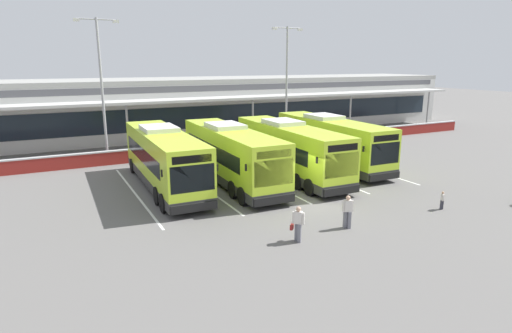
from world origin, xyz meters
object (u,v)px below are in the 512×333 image
(pedestrian_with_handbag, at_px, (298,223))
(pedestrian_in_dark_coat, at_px, (348,211))
(coach_bus_right_centre, at_px, (330,142))
(lamp_post_centre, at_px, (287,77))
(coach_bus_centre, at_px, (289,150))
(coach_bus_left_centre, at_px, (231,156))
(lamp_post_west, at_px, (101,81))
(coach_bus_leftmost, at_px, (164,160))
(pedestrian_child, at_px, (442,200))

(pedestrian_with_handbag, height_order, pedestrian_in_dark_coat, same)
(coach_bus_right_centre, xyz_separation_m, lamp_post_centre, (2.08, 10.08, 4.50))
(coach_bus_centre, bearing_deg, coach_bus_right_centre, 16.12)
(coach_bus_centre, xyz_separation_m, coach_bus_right_centre, (4.43, 1.28, 0.00))
(coach_bus_left_centre, xyz_separation_m, pedestrian_with_handbag, (-1.28, -10.18, -0.93))
(pedestrian_in_dark_coat, xyz_separation_m, lamp_post_west, (-7.99, 20.33, 5.42))
(coach_bus_leftmost, bearing_deg, coach_bus_left_centre, -10.72)
(coach_bus_leftmost, relative_size, pedestrian_with_handbag, 7.54)
(coach_bus_right_centre, height_order, pedestrian_in_dark_coat, coach_bus_right_centre)
(coach_bus_leftmost, bearing_deg, lamp_post_centre, 34.51)
(coach_bus_leftmost, relative_size, lamp_post_centre, 1.11)
(coach_bus_left_centre, distance_m, pedestrian_with_handbag, 10.30)
(pedestrian_with_handbag, distance_m, pedestrian_child, 9.22)
(lamp_post_west, height_order, lamp_post_centre, same)
(coach_bus_centre, xyz_separation_m, pedestrian_in_dark_coat, (-2.62, -9.67, -0.91))
(coach_bus_left_centre, xyz_separation_m, pedestrian_in_dark_coat, (1.67, -9.91, -0.91))
(coach_bus_centre, bearing_deg, pedestrian_in_dark_coat, -105.16)
(lamp_post_west, bearing_deg, coach_bus_leftmost, -77.70)
(coach_bus_centre, relative_size, lamp_post_west, 1.11)
(coach_bus_centre, bearing_deg, pedestrian_with_handbag, -119.27)
(coach_bus_centre, height_order, pedestrian_child, coach_bus_centre)
(pedestrian_child, xyz_separation_m, lamp_post_west, (-14.25, 20.51, 5.75))
(coach_bus_left_centre, distance_m, pedestrian_in_dark_coat, 10.09)
(coach_bus_leftmost, distance_m, pedestrian_in_dark_coat, 12.26)
(coach_bus_leftmost, relative_size, lamp_post_west, 1.11)
(coach_bus_left_centre, relative_size, pedestrian_child, 12.16)
(coach_bus_right_centre, xyz_separation_m, pedestrian_with_handbag, (-10.00, -11.22, -0.93))
(lamp_post_west, bearing_deg, coach_bus_left_centre, -58.76)
(pedestrian_child, distance_m, lamp_post_centre, 22.17)
(pedestrian_in_dark_coat, relative_size, pedestrian_child, 1.61)
(lamp_post_centre, bearing_deg, coach_bus_centre, -119.81)
(lamp_post_centre, bearing_deg, coach_bus_leftmost, -145.49)
(pedestrian_with_handbag, bearing_deg, coach_bus_right_centre, 48.29)
(lamp_post_west, relative_size, lamp_post_centre, 1.00)
(pedestrian_with_handbag, bearing_deg, coach_bus_leftmost, 104.98)
(coach_bus_right_centre, height_order, lamp_post_west, lamp_post_west)
(pedestrian_with_handbag, xyz_separation_m, pedestrian_in_dark_coat, (2.95, 0.27, 0.02))
(coach_bus_leftmost, bearing_deg, pedestrian_child, -41.88)
(coach_bus_left_centre, height_order, coach_bus_right_centre, same)
(coach_bus_right_centre, bearing_deg, coach_bus_centre, -163.88)
(coach_bus_leftmost, xyz_separation_m, pedestrian_child, (12.15, -10.89, -1.24))
(coach_bus_centre, bearing_deg, coach_bus_left_centre, 176.78)
(lamp_post_centre, bearing_deg, pedestrian_in_dark_coat, -113.46)
(coach_bus_left_centre, distance_m, lamp_post_west, 12.99)
(pedestrian_in_dark_coat, distance_m, pedestrian_child, 6.27)
(coach_bus_centre, distance_m, lamp_post_centre, 13.85)
(coach_bus_leftmost, bearing_deg, lamp_post_west, 102.30)
(coach_bus_leftmost, distance_m, lamp_post_west, 10.83)
(coach_bus_right_centre, height_order, lamp_post_centre, lamp_post_centre)
(coach_bus_centre, bearing_deg, lamp_post_centre, 60.19)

